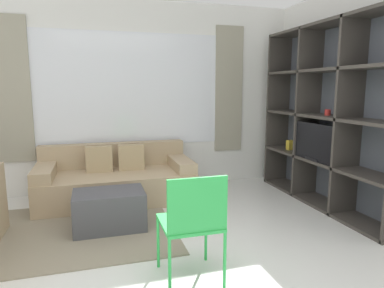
# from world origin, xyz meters

# --- Properties ---
(wall_back) EXTENTS (6.09, 0.11, 2.70)m
(wall_back) POSITION_xyz_m (0.00, 3.00, 1.36)
(wall_back) COLOR white
(wall_back) RESTS_ON ground_plane
(wall_right) EXTENTS (0.07, 4.17, 2.70)m
(wall_right) POSITION_xyz_m (2.48, 1.48, 1.35)
(wall_right) COLOR white
(wall_right) RESTS_ON ground_plane
(area_rug) EXTENTS (2.27, 1.69, 0.01)m
(area_rug) POSITION_xyz_m (-0.89, 1.55, 0.01)
(area_rug) COLOR gray
(area_rug) RESTS_ON ground_plane
(shelving_unit) EXTENTS (0.40, 2.34, 2.25)m
(shelving_unit) POSITION_xyz_m (2.29, 1.55, 1.11)
(shelving_unit) COLOR #515660
(shelving_unit) RESTS_ON ground_plane
(couch_main) EXTENTS (1.98, 0.94, 0.72)m
(couch_main) POSITION_xyz_m (-0.27, 2.49, 0.27)
(couch_main) COLOR tan
(couch_main) RESTS_ON ground_plane
(ottoman) EXTENTS (0.73, 0.48, 0.41)m
(ottoman) POSITION_xyz_m (-0.41, 1.51, 0.21)
(ottoman) COLOR #47474C
(ottoman) RESTS_ON ground_plane
(folding_chair) EXTENTS (0.44, 0.46, 0.86)m
(folding_chair) POSITION_xyz_m (0.15, 0.29, 0.52)
(folding_chair) COLOR green
(folding_chair) RESTS_ON ground_plane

